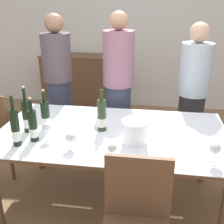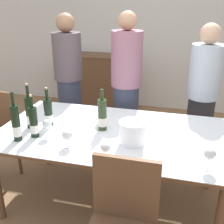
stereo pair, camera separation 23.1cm
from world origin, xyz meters
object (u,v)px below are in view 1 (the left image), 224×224
(chair_near_front, at_px, (136,220))
(wine_bottle_1, at_px, (102,116))
(wine_bottle_0, at_px, (15,129))
(person_guest_left, at_px, (118,91))
(wine_glass_2, at_px, (215,149))
(wine_bottle_2, at_px, (46,116))
(wine_bottle_4, at_px, (33,126))
(wine_glass_1, at_px, (71,138))
(sideboard_cabinet, at_px, (81,82))
(dining_table, at_px, (112,138))
(wine_glass_3, at_px, (112,148))
(wine_bottle_3, at_px, (27,117))
(person_guest_right, at_px, (192,97))
(person_host, at_px, (59,86))
(ice_bucket, at_px, (135,131))
(wine_glass_0, at_px, (47,128))

(chair_near_front, bearing_deg, wine_bottle_1, 114.09)
(wine_bottle_0, relative_size, person_guest_left, 0.24)
(chair_near_front, bearing_deg, wine_glass_2, 38.51)
(wine_bottle_2, distance_m, wine_bottle_4, 0.23)
(wine_glass_1, relative_size, person_guest_left, 0.08)
(sideboard_cabinet, height_order, dining_table, sideboard_cabinet)
(wine_bottle_4, height_order, wine_glass_3, wine_bottle_4)
(wine_bottle_3, distance_m, person_guest_right, 1.76)
(wine_glass_2, xyz_separation_m, person_host, (-1.52, 1.29, -0.03))
(wine_bottle_1, xyz_separation_m, wine_bottle_3, (-0.62, -0.11, 0.00))
(wine_bottle_3, height_order, person_guest_left, person_guest_left)
(wine_bottle_1, xyz_separation_m, wine_bottle_4, (-0.50, -0.26, -0.01))
(wine_glass_2, distance_m, person_guest_left, 1.43)
(wine_glass_2, relative_size, person_guest_left, 0.10)
(wine_bottle_2, bearing_deg, chair_near_front, -42.27)
(ice_bucket, bearing_deg, wine_glass_1, -158.66)
(wine_bottle_0, bearing_deg, person_guest_right, 40.11)
(wine_glass_1, bearing_deg, wine_bottle_2, 134.50)
(wine_bottle_2, xyz_separation_m, wine_glass_3, (0.64, -0.43, -0.02))
(wine_bottle_3, xyz_separation_m, wine_bottle_4, (0.12, -0.15, -0.01))
(wine_glass_0, distance_m, wine_glass_3, 0.59)
(dining_table, bearing_deg, person_guest_left, 93.60)
(wine_bottle_0, bearing_deg, wine_bottle_2, 71.25)
(dining_table, height_order, wine_glass_2, wine_glass_2)
(sideboard_cabinet, bearing_deg, ice_bucket, -66.35)
(dining_table, relative_size, person_guest_left, 1.16)
(wine_bottle_3, xyz_separation_m, person_guest_left, (0.66, 0.90, -0.03))
(person_guest_right, bearing_deg, person_guest_left, -174.68)
(wine_bottle_0, xyz_separation_m, wine_bottle_1, (0.60, 0.35, -0.01))
(wine_glass_2, xyz_separation_m, wine_glass_3, (-0.69, -0.05, -0.02))
(wine_bottle_3, distance_m, chair_near_front, 1.23)
(ice_bucket, height_order, wine_glass_2, ice_bucket)
(sideboard_cabinet, xyz_separation_m, wine_glass_0, (0.41, -2.56, 0.38))
(wine_bottle_2, distance_m, wine_glass_3, 0.77)
(wine_bottle_4, xyz_separation_m, wine_glass_0, (0.11, 0.03, -0.01))
(wine_bottle_3, relative_size, wine_glass_0, 2.65)
(wine_bottle_0, bearing_deg, dining_table, 25.99)
(wine_bottle_2, xyz_separation_m, wine_glass_2, (1.33, -0.37, -0.00))
(wine_glass_3, height_order, person_host, person_host)
(chair_near_front, bearing_deg, wine_bottle_3, 144.98)
(wine_bottle_0, bearing_deg, wine_glass_0, 30.07)
(wine_bottle_1, xyz_separation_m, chair_near_front, (0.35, -0.79, -0.33))
(person_guest_right, bearing_deg, chair_near_front, -106.63)
(dining_table, height_order, wine_bottle_3, wine_bottle_3)
(dining_table, relative_size, wine_bottle_0, 4.80)
(chair_near_front, relative_size, person_host, 0.56)
(chair_near_front, xyz_separation_m, person_guest_right, (0.49, 1.65, 0.25))
(ice_bucket, height_order, wine_bottle_0, wine_bottle_0)
(wine_glass_2, bearing_deg, wine_bottle_4, 174.05)
(ice_bucket, relative_size, wine_bottle_1, 0.58)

